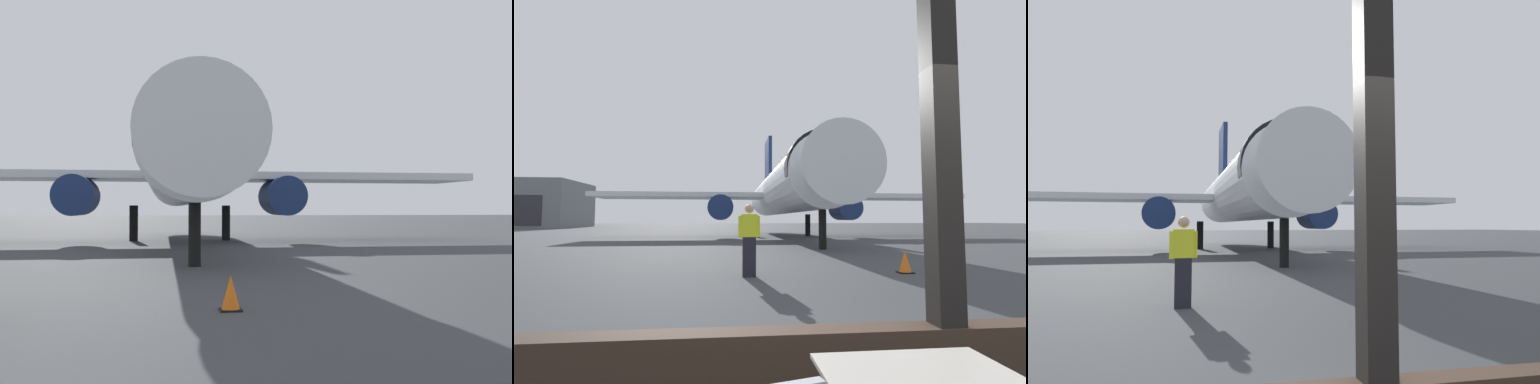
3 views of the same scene
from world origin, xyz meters
The scene contains 5 objects.
ground_plane centered at (0.00, 40.00, 0.00)m, with size 220.00×220.00×0.00m, color #383A3D.
window_frame centered at (0.00, 0.00, 1.33)m, with size 8.71×0.24×3.72m.
airplane centered at (2.76, 25.88, 3.57)m, with size 29.53×29.93×10.34m.
ground_crew_worker centered at (-1.07, 6.49, 0.90)m, with size 0.53×0.27×1.74m.
traffic_cone centered at (2.95, 6.67, 0.27)m, with size 0.36×0.36×0.58m.
Camera 3 is at (-1.23, -2.75, 1.57)m, focal length 32.85 mm.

